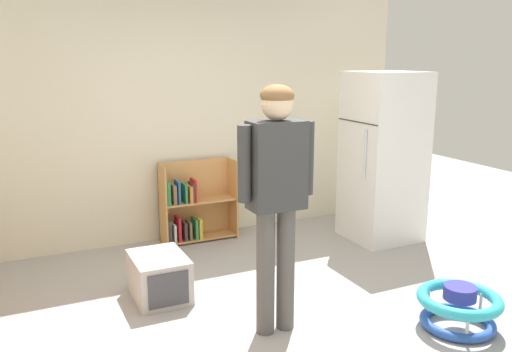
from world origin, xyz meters
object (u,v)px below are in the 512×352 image
(bookshelf, at_px, (193,207))
(refrigerator, at_px, (383,157))
(standing_person, at_px, (276,186))
(pet_carrier, at_px, (159,277))
(baby_walker, at_px, (459,307))

(bookshelf, bearing_deg, refrigerator, -22.97)
(bookshelf, height_order, standing_person, standing_person)
(refrigerator, xyz_separation_m, pet_carrier, (-2.57, -0.44, -0.71))
(refrigerator, height_order, bookshelf, refrigerator)
(standing_person, relative_size, pet_carrier, 3.19)
(refrigerator, relative_size, baby_walker, 2.95)
(refrigerator, xyz_separation_m, bookshelf, (-1.86, 0.79, -0.52))
(refrigerator, height_order, baby_walker, refrigerator)
(bookshelf, distance_m, pet_carrier, 1.43)
(standing_person, distance_m, pet_carrier, 1.39)
(refrigerator, xyz_separation_m, standing_person, (-1.95, -1.31, 0.18))
(refrigerator, height_order, pet_carrier, refrigerator)
(standing_person, distance_m, baby_walker, 1.62)
(pet_carrier, bearing_deg, refrigerator, 9.68)
(standing_person, bearing_deg, pet_carrier, 125.30)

